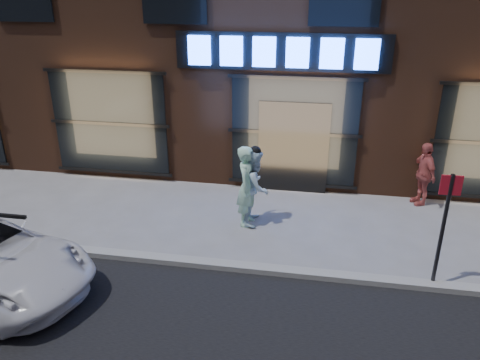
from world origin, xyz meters
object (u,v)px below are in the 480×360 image
(passerby, at_px, (423,174))
(sign_post, at_px, (444,221))
(man_bowtie, at_px, (247,186))
(man_cap, at_px, (255,186))

(passerby, height_order, sign_post, sign_post)
(man_bowtie, height_order, man_cap, man_bowtie)
(sign_post, bearing_deg, passerby, 83.33)
(man_cap, bearing_deg, sign_post, -117.09)
(man_cap, height_order, passerby, man_cap)
(passerby, bearing_deg, man_cap, -86.77)
(passerby, bearing_deg, sign_post, -25.42)
(sign_post, bearing_deg, man_bowtie, 153.33)
(passerby, bearing_deg, man_bowtie, -85.96)
(man_bowtie, relative_size, sign_post, 0.84)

